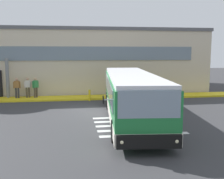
{
  "coord_description": "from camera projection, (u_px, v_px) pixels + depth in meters",
  "views": [
    {
      "loc": [
        -1.45,
        -18.33,
        3.94
      ],
      "look_at": [
        1.19,
        -0.78,
        1.5
      ],
      "focal_mm": 43.94,
      "sensor_mm": 36.0,
      "label": 1
    }
  ],
  "objects": [
    {
      "name": "boarding_curb",
      "position": [
        88.0,
        97.0,
        23.4
      ],
      "size": [
        27.3,
        2.0,
        0.15
      ],
      "primitive_type": "cube",
      "color": "yellow",
      "rests_on": "ground"
    },
    {
      "name": "bay_paint_stripes",
      "position": [
        136.0,
        125.0,
        14.89
      ],
      "size": [
        4.4,
        3.96,
        0.01
      ],
      "color": "silver",
      "rests_on": "ground"
    },
    {
      "name": "terminal_building",
      "position": [
        78.0,
        60.0,
        29.6
      ],
      "size": [
        25.1,
        13.8,
        6.14
      ],
      "color": "beige",
      "rests_on": "ground"
    },
    {
      "name": "ground_plane",
      "position": [
        93.0,
        110.0,
        18.71
      ],
      "size": [
        80.0,
        90.0,
        0.02
      ],
      "primitive_type": "cube",
      "color": "#353538",
      "rests_on": "ground"
    },
    {
      "name": "safety_bollard_yellow",
      "position": [
        89.0,
        95.0,
        22.17
      ],
      "size": [
        0.18,
        0.18,
        0.9
      ],
      "primitive_type": "cylinder",
      "color": "yellow",
      "rests_on": "ground"
    },
    {
      "name": "passenger_by_doorway",
      "position": [
        28.0,
        86.0,
        22.85
      ],
      "size": [
        0.58,
        0.3,
        1.68
      ],
      "color": "#4C4233",
      "rests_on": "boarding_curb"
    },
    {
      "name": "entry_support_column",
      "position": [
        7.0,
        78.0,
        22.77
      ],
      "size": [
        0.28,
        0.28,
        3.26
      ],
      "primitive_type": "cylinder",
      "color": "slate",
      "rests_on": "boarding_curb"
    },
    {
      "name": "passenger_at_curb_edge",
      "position": [
        35.0,
        86.0,
        22.83
      ],
      "size": [
        0.52,
        0.5,
        1.68
      ],
      "color": "#4C4233",
      "rests_on": "boarding_curb"
    },
    {
      "name": "passenger_near_column",
      "position": [
        17.0,
        87.0,
        22.58
      ],
      "size": [
        0.59,
        0.23,
        1.68
      ],
      "color": "#2D2D33",
      "rests_on": "boarding_curb"
    },
    {
      "name": "bus_main_foreground",
      "position": [
        130.0,
        97.0,
        16.07
      ],
      "size": [
        4.19,
        12.39,
        2.7
      ],
      "color": "#1E7238",
      "rests_on": "ground"
    }
  ]
}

